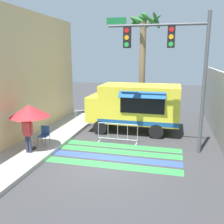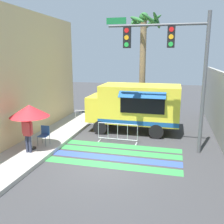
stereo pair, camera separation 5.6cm
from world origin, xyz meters
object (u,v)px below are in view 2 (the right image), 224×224
traffic_signal_pole (172,56)px  vendor_person (28,132)px  barricade_side (87,119)px  palm_tree (143,51)px  folding_chair (44,133)px  barricade_front (118,133)px  food_truck (133,104)px  patio_umbrella (29,111)px

traffic_signal_pole → vendor_person: size_ratio=3.73×
barricade_side → palm_tree: 5.76m
folding_chair → palm_tree: size_ratio=0.13×
barricade_front → palm_tree: 6.48m
food_truck → palm_tree: size_ratio=0.74×
folding_chair → barricade_front: bearing=43.4°
vendor_person → barricade_side: vendor_person is taller
folding_chair → patio_umbrella: bearing=-95.1°
vendor_person → barricade_front: size_ratio=0.80×
food_truck → palm_tree: palm_tree is taller
folding_chair → palm_tree: palm_tree is taller
traffic_signal_pole → palm_tree: bearing=109.6°
palm_tree → traffic_signal_pole: bearing=-70.4°
food_truck → vendor_person: bearing=-128.1°
traffic_signal_pole → food_truck: bearing=128.0°
traffic_signal_pole → vendor_person: 7.13m
patio_umbrella → barricade_side: bearing=78.4°
folding_chair → palm_tree: bearing=76.9°
traffic_signal_pole → barricade_side: 7.03m
vendor_person → folding_chair: bearing=70.1°
barricade_side → folding_chair: bearing=-99.8°
folding_chair → vendor_person: (-0.18, -1.08, 0.39)m
barricade_front → palm_tree: size_ratio=0.29×
traffic_signal_pole → barricade_front: size_ratio=2.99×
vendor_person → barricade_front: (3.43, 2.69, -0.61)m
barricade_side → palm_tree: bearing=38.4°
food_truck → folding_chair: food_truck is taller
folding_chair → food_truck: bearing=63.3°
traffic_signal_pole → palm_tree: palm_tree is taller
traffic_signal_pole → barricade_front: bearing=169.5°
vendor_person → palm_tree: (4.02, 7.65, 3.52)m
barricade_front → barricade_side: (-2.54, 2.48, -0.02)m
traffic_signal_pole → folding_chair: 6.91m
barricade_side → palm_tree: size_ratio=0.22×
food_truck → patio_umbrella: size_ratio=2.52×
food_truck → barricade_side: 3.17m
food_truck → barricade_front: bearing=-100.8°
folding_chair → barricade_side: bearing=97.4°
food_truck → barricade_side: (-2.96, 0.27, -1.11)m
folding_chair → palm_tree: (3.83, 6.56, 3.91)m
barricade_front → traffic_signal_pole: bearing=-10.5°
patio_umbrella → folding_chair: 1.44m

